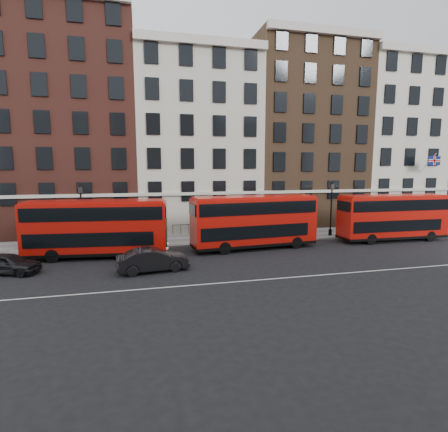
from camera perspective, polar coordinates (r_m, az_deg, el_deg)
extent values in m
plane|color=black|center=(23.40, 2.48, -9.01)|extent=(120.00, 120.00, 0.00)
cube|color=slate|center=(33.28, -2.50, -3.69)|extent=(80.00, 5.00, 0.15)
cube|color=gray|center=(30.89, -1.61, -4.61)|extent=(80.00, 0.30, 0.16)
cube|color=white|center=(21.57, 3.97, -10.51)|extent=(70.00, 0.12, 0.01)
cube|color=brown|center=(40.24, -23.55, 13.34)|extent=(12.80, 10.00, 22.00)
cube|color=#B8B5A2|center=(40.05, -4.68, 11.84)|extent=(12.80, 10.00, 19.00)
cube|color=beige|center=(36.70, -3.45, 26.72)|extent=(12.80, 0.50, 0.80)
cube|color=brown|center=(43.96, 12.45, 12.66)|extent=(12.80, 10.00, 21.00)
cube|color=beige|center=(41.47, 16.48, 27.12)|extent=(12.80, 0.50, 0.80)
cube|color=beige|center=(50.78, 25.78, 10.85)|extent=(12.80, 10.00, 20.00)
cube|color=beige|center=(48.41, 30.77, 22.26)|extent=(12.80, 0.50, 0.80)
cube|color=#BD1109|center=(28.02, -20.04, -1.83)|extent=(10.51, 3.51, 3.88)
cube|color=black|center=(28.38, -19.86, -5.46)|extent=(10.51, 3.55, 0.24)
cube|color=black|center=(28.20, -20.56, -3.17)|extent=(9.34, 3.46, 1.03)
cube|color=black|center=(27.85, -20.16, 0.60)|extent=(10.12, 3.54, 0.98)
cube|color=#BD1109|center=(27.76, -20.24, 2.21)|extent=(10.19, 3.28, 0.18)
cube|color=black|center=(27.50, -9.33, -3.24)|extent=(0.30, 2.16, 1.28)
cube|color=black|center=(27.32, -9.38, -1.08)|extent=(0.27, 1.86, 0.41)
cylinder|color=black|center=(26.78, -13.33, -5.92)|extent=(1.00, 0.37, 0.98)
cylinder|color=black|center=(28.91, -12.90, -4.87)|extent=(1.00, 0.37, 0.98)
cylinder|color=black|center=(28.14, -26.23, -5.87)|extent=(1.00, 0.37, 0.98)
cylinder|color=black|center=(30.17, -24.91, -4.89)|extent=(1.00, 0.37, 0.98)
cube|color=#BD1109|center=(29.30, 4.97, -0.86)|extent=(10.69, 3.40, 3.96)
cube|color=black|center=(29.65, 4.93, -4.41)|extent=(10.69, 3.44, 0.24)
cube|color=black|center=(29.30, 4.42, -2.19)|extent=(9.50, 3.38, 1.05)
cube|color=black|center=(29.14, 5.00, 1.53)|extent=(10.30, 3.44, 1.00)
cube|color=#BD1109|center=(29.06, 5.02, 3.09)|extent=(10.37, 3.17, 0.18)
cube|color=black|center=(31.88, 13.73, -1.74)|extent=(0.27, 2.20, 1.30)
cube|color=black|center=(31.72, 13.80, 0.16)|extent=(0.24, 1.90, 0.42)
cylinder|color=black|center=(30.17, 11.74, -4.27)|extent=(1.02, 0.37, 1.00)
cylinder|color=black|center=(32.09, 9.73, -3.47)|extent=(1.02, 0.37, 1.00)
cylinder|color=black|center=(27.57, 0.09, -5.27)|extent=(1.02, 0.37, 1.00)
cylinder|color=black|center=(29.65, -1.29, -4.32)|extent=(1.02, 0.37, 1.00)
cube|color=#BD1109|center=(35.90, 25.83, -0.12)|extent=(10.17, 2.59, 3.81)
cube|color=black|center=(36.17, 25.65, -2.93)|extent=(10.17, 2.63, 0.23)
cube|color=black|center=(35.81, 25.40, -1.17)|extent=(9.01, 2.65, 1.01)
cube|color=black|center=(35.76, 25.94, 1.75)|extent=(9.79, 2.66, 0.96)
cube|color=#BD1109|center=(35.70, 26.02, 2.98)|extent=(9.88, 2.39, 0.17)
cube|color=black|center=(39.35, 31.61, -0.96)|extent=(0.11, 2.12, 1.25)
cube|color=black|center=(39.22, 31.72, 0.53)|extent=(0.11, 1.83, 0.41)
cylinder|color=black|center=(37.49, 30.63, -2.86)|extent=(0.97, 0.29, 0.96)
cylinder|color=black|center=(39.06, 28.48, -2.30)|extent=(0.97, 0.29, 0.96)
cylinder|color=black|center=(33.60, 22.89, -3.51)|extent=(0.97, 0.29, 0.96)
cylinder|color=black|center=(35.35, 20.87, -2.85)|extent=(0.97, 0.29, 0.96)
imported|color=black|center=(26.62, -31.80, -6.61)|extent=(4.31, 2.79, 1.36)
imported|color=black|center=(23.66, -11.52, -7.03)|extent=(4.85, 2.23, 1.54)
cylinder|color=black|center=(31.35, -22.15, -0.62)|extent=(0.14, 0.14, 4.60)
cylinder|color=black|center=(31.70, -21.96, -4.19)|extent=(0.32, 0.32, 0.60)
cube|color=#262626|center=(31.09, -22.41, 4.03)|extent=(0.32, 0.32, 0.55)
cone|color=black|center=(31.07, -22.44, 4.68)|extent=(0.44, 0.44, 0.25)
cylinder|color=black|center=(35.60, 17.07, 0.61)|extent=(0.14, 0.14, 4.60)
cylinder|color=black|center=(35.90, 16.94, -2.56)|extent=(0.32, 0.32, 0.60)
cube|color=#262626|center=(35.37, 17.24, 4.71)|extent=(0.32, 0.32, 0.55)
cone|color=black|center=(35.35, 17.27, 5.27)|extent=(0.44, 0.44, 0.25)
cylinder|color=black|center=(42.86, 31.93, -0.40)|extent=(0.12, 0.12, 2.60)
cube|color=black|center=(42.58, 32.23, 1.70)|extent=(0.25, 0.30, 0.75)
sphere|color=red|center=(42.45, 32.42, 1.97)|extent=(0.14, 0.14, 0.14)
sphere|color=#0C9919|center=(42.49, 32.37, 1.38)|extent=(0.14, 0.14, 0.14)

